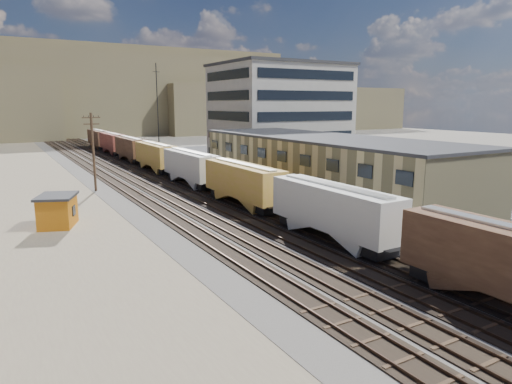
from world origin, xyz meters
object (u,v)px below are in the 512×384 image
parked_car_blue (251,159)px  maintenance_shed (57,211)px  utility_pole_north (93,150)px  freight_train (172,160)px  parked_car_white (493,210)px

parked_car_blue → maintenance_shed: bearing=166.9°
utility_pole_north → maintenance_shed: utility_pole_north is taller
freight_train → utility_pole_north: 13.73m
parked_car_white → parked_car_blue: parked_car_white is taller
maintenance_shed → parked_car_white: (38.16, -17.64, -0.85)m
parked_car_white → parked_car_blue: size_ratio=0.85×
utility_pole_north → maintenance_shed: bearing=-111.7°
utility_pole_north → maintenance_shed: size_ratio=2.04×
utility_pole_north → parked_car_white: size_ratio=2.46×
maintenance_shed → parked_car_blue: size_ratio=1.03×
maintenance_shed → utility_pole_north: bearing=68.3°
parked_car_white → parked_car_blue: 49.30m
parked_car_blue → parked_car_white: bearing=-142.8°
parked_car_blue → freight_train: bearing=154.2°
freight_train → parked_car_white: 44.01m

